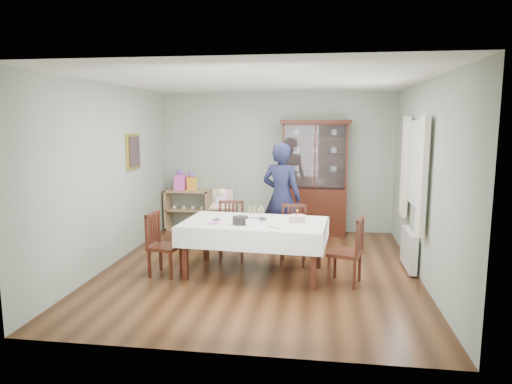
% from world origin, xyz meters
% --- Properties ---
extents(floor, '(5.00, 5.00, 0.00)m').
position_xyz_m(floor, '(0.00, 0.00, 0.00)').
color(floor, '#593319').
rests_on(floor, ground).
extents(room_shell, '(5.00, 5.00, 5.00)m').
position_xyz_m(room_shell, '(0.00, 0.53, 1.70)').
color(room_shell, '#9EAA99').
rests_on(room_shell, floor).
extents(dining_table, '(2.08, 1.29, 0.76)m').
position_xyz_m(dining_table, '(-0.04, -0.22, 0.38)').
color(dining_table, '#452111').
rests_on(dining_table, floor).
extents(china_cabinet, '(1.30, 0.48, 2.18)m').
position_xyz_m(china_cabinet, '(0.75, 2.26, 1.12)').
color(china_cabinet, '#452111').
rests_on(china_cabinet, floor).
extents(sideboard, '(0.90, 0.38, 0.80)m').
position_xyz_m(sideboard, '(-1.75, 2.28, 0.40)').
color(sideboard, tan).
rests_on(sideboard, floor).
extents(picture_frame, '(0.04, 0.48, 0.58)m').
position_xyz_m(picture_frame, '(-2.22, 0.80, 1.65)').
color(picture_frame, gold).
rests_on(picture_frame, room_shell).
extents(window, '(0.04, 1.02, 1.22)m').
position_xyz_m(window, '(2.22, 0.30, 1.55)').
color(window, white).
rests_on(window, room_shell).
extents(curtain_left, '(0.07, 0.30, 1.55)m').
position_xyz_m(curtain_left, '(2.16, -0.32, 1.45)').
color(curtain_left, silver).
rests_on(curtain_left, room_shell).
extents(curtain_right, '(0.07, 0.30, 1.55)m').
position_xyz_m(curtain_right, '(2.16, 0.92, 1.45)').
color(curtain_right, silver).
rests_on(curtain_right, room_shell).
extents(radiator, '(0.10, 0.80, 0.55)m').
position_xyz_m(radiator, '(2.16, 0.30, 0.30)').
color(radiator, white).
rests_on(radiator, floor).
extents(chair_far_left, '(0.47, 0.47, 0.91)m').
position_xyz_m(chair_far_left, '(-0.50, 0.39, 0.27)').
color(chair_far_left, '#452111').
rests_on(chair_far_left, floor).
extents(chair_far_right, '(0.40, 0.40, 0.89)m').
position_xyz_m(chair_far_right, '(0.47, 0.34, 0.26)').
color(chair_far_right, '#452111').
rests_on(chair_far_right, floor).
extents(chair_end_left, '(0.45, 0.45, 0.88)m').
position_xyz_m(chair_end_left, '(-1.30, -0.44, 0.26)').
color(chair_end_left, '#452111').
rests_on(chair_end_left, floor).
extents(chair_end_right, '(0.50, 0.50, 0.91)m').
position_xyz_m(chair_end_right, '(1.22, -0.45, 0.27)').
color(chair_end_right, '#452111').
rests_on(chair_end_right, floor).
extents(woman, '(0.77, 0.63, 1.82)m').
position_xyz_m(woman, '(0.23, 0.97, 0.91)').
color(woman, '#161831').
rests_on(woman, floor).
extents(high_chair, '(0.50, 0.50, 1.03)m').
position_xyz_m(high_chair, '(-0.77, 1.01, 0.40)').
color(high_chair, black).
rests_on(high_chair, floor).
extents(champagne_tray, '(0.32, 0.32, 0.19)m').
position_xyz_m(champagne_tray, '(-0.04, -0.12, 0.82)').
color(champagne_tray, silver).
rests_on(champagne_tray, dining_table).
extents(birthday_cake, '(0.26, 0.26, 0.18)m').
position_xyz_m(birthday_cake, '(0.55, -0.18, 0.81)').
color(birthday_cake, white).
rests_on(birthday_cake, dining_table).
extents(plate_stack_dark, '(0.24, 0.24, 0.10)m').
position_xyz_m(plate_stack_dark, '(-0.21, -0.40, 0.81)').
color(plate_stack_dark, black).
rests_on(plate_stack_dark, dining_table).
extents(plate_stack_white, '(0.19, 0.19, 0.08)m').
position_xyz_m(plate_stack_white, '(-0.04, -0.48, 0.80)').
color(plate_stack_white, white).
rests_on(plate_stack_white, dining_table).
extents(napkin_stack, '(0.15, 0.15, 0.02)m').
position_xyz_m(napkin_stack, '(-0.58, -0.42, 0.77)').
color(napkin_stack, '#F85BCE').
rests_on(napkin_stack, dining_table).
extents(cutlery, '(0.13, 0.18, 0.01)m').
position_xyz_m(cutlery, '(-0.63, -0.21, 0.77)').
color(cutlery, silver).
rests_on(cutlery, dining_table).
extents(cake_knife, '(0.20, 0.19, 0.01)m').
position_xyz_m(cake_knife, '(0.28, -0.58, 0.77)').
color(cake_knife, silver).
rests_on(cake_knife, dining_table).
extents(gift_bag_pink, '(0.23, 0.15, 0.42)m').
position_xyz_m(gift_bag_pink, '(-1.89, 2.26, 0.98)').
color(gift_bag_pink, '#F85BCE').
rests_on(gift_bag_pink, sideboard).
extents(gift_bag_orange, '(0.23, 0.19, 0.37)m').
position_xyz_m(gift_bag_orange, '(-1.65, 2.26, 0.96)').
color(gift_bag_orange, orange).
rests_on(gift_bag_orange, sideboard).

